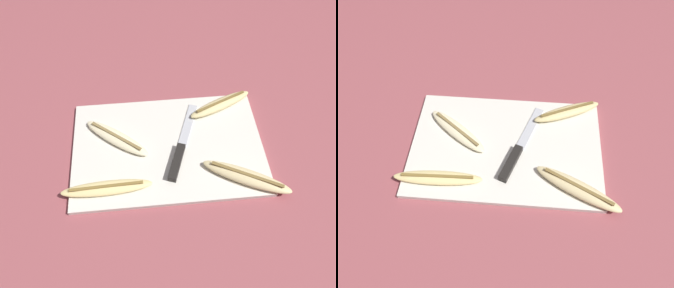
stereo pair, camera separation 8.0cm
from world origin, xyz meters
The scene contains 7 objects.
ground_plane centered at (0.00, 0.00, 0.00)m, with size 4.00×4.00×0.00m, color #93474C.
cutting_board centered at (0.00, 0.00, 0.01)m, with size 0.47×0.31×0.01m.
knife centered at (0.02, -0.03, 0.02)m, with size 0.10×0.23×0.02m.
banana_pale_long centered at (-0.13, 0.03, 0.02)m, with size 0.17×0.15×0.02m.
banana_mellow_near centered at (0.17, -0.11, 0.02)m, with size 0.20×0.13×0.02m.
banana_golden_short centered at (-0.15, -0.11, 0.02)m, with size 0.21×0.04×0.02m.
banana_spotted_left centered at (0.15, 0.12, 0.02)m, with size 0.18×0.11×0.02m.
Camera 2 is at (0.04, -0.45, 0.68)m, focal length 35.00 mm.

